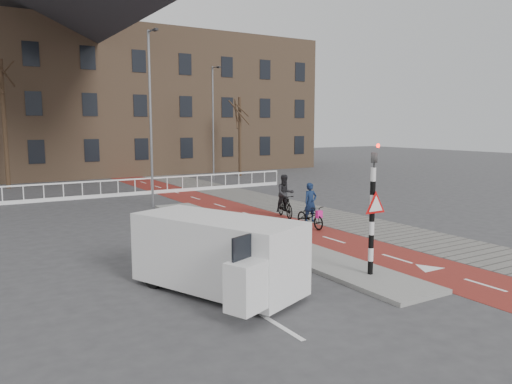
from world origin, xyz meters
TOP-DOWN VIEW (x-y plane):
  - ground at (0.00, 0.00)m, footprint 120.00×120.00m
  - bike_lane at (1.50, 10.00)m, footprint 2.50×60.00m
  - sidewalk at (4.30, 10.00)m, footprint 3.00×60.00m
  - curb_island at (-0.70, 4.00)m, footprint 1.80×16.00m
  - traffic_signal at (-0.60, -2.02)m, footprint 0.80×0.80m
  - bollard at (-0.21, 1.32)m, footprint 0.12×0.12m
  - cyclist_near at (2.07, 4.15)m, footprint 0.65×1.73m
  - cyclist_far at (2.45, 6.48)m, footprint 0.95×1.85m
  - van at (-4.61, -0.81)m, footprint 3.26×4.68m
  - railing at (-5.00, 17.00)m, footprint 28.00×0.10m
  - townhouse_row at (-3.00, 32.00)m, footprint 46.00×10.00m
  - tree_mid at (-7.06, 24.44)m, footprint 0.28×0.28m
  - tree_right at (9.77, 23.52)m, footprint 0.24×0.24m
  - streetlight_near at (-1.52, 12.51)m, footprint 0.12×0.12m
  - streetlight_right at (6.59, 21.92)m, footprint 0.12×0.12m

SIDE VIEW (x-z plane):
  - ground at x=0.00m, z-range 0.00..0.00m
  - bike_lane at x=1.50m, z-range 0.00..0.01m
  - sidewalk at x=4.30m, z-range 0.00..0.01m
  - curb_island at x=-0.70m, z-range 0.00..0.12m
  - railing at x=-5.00m, z-range -0.19..0.80m
  - bollard at x=-0.21m, z-range 0.12..0.91m
  - cyclist_near at x=2.07m, z-range -0.29..1.52m
  - cyclist_far at x=2.45m, z-range -0.16..1.77m
  - van at x=-4.61m, z-range 0.05..1.92m
  - traffic_signal at x=-0.60m, z-range 0.15..3.83m
  - tree_right at x=9.77m, z-range 0.00..6.30m
  - tree_mid at x=-7.06m, z-range 0.00..8.24m
  - streetlight_right at x=6.59m, z-range 0.00..8.33m
  - streetlight_near at x=-1.52m, z-range 0.00..8.68m
  - townhouse_row at x=-3.00m, z-range -0.14..15.76m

